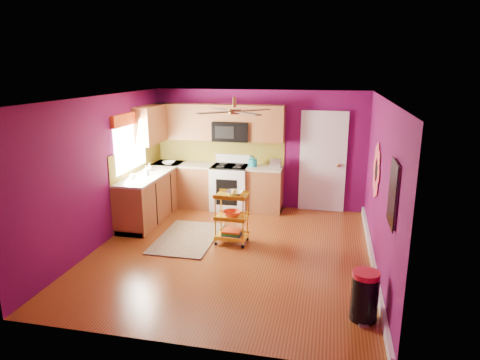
# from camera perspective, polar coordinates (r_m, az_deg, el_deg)

# --- Properties ---
(ground) EXTENTS (5.00, 5.00, 0.00)m
(ground) POSITION_cam_1_polar(r_m,az_deg,el_deg) (7.15, -1.04, -9.52)
(ground) COLOR #652C0F
(ground) RESTS_ON ground
(room_envelope) EXTENTS (4.54, 5.04, 2.52)m
(room_envelope) POSITION_cam_1_polar(r_m,az_deg,el_deg) (6.64, -0.88, 3.41)
(room_envelope) COLOR #5E0A48
(room_envelope) RESTS_ON ground
(lower_cabinets) EXTENTS (2.81, 2.31, 0.94)m
(lower_cabinets) POSITION_cam_1_polar(r_m,az_deg,el_deg) (8.99, -6.77, -1.50)
(lower_cabinets) COLOR brown
(lower_cabinets) RESTS_ON ground
(electric_range) EXTENTS (0.76, 0.66, 1.13)m
(electric_range) POSITION_cam_1_polar(r_m,az_deg,el_deg) (9.09, -1.30, -0.90)
(electric_range) COLOR white
(electric_range) RESTS_ON ground
(upper_cabinetry) EXTENTS (2.80, 2.30, 1.26)m
(upper_cabinetry) POSITION_cam_1_polar(r_m,az_deg,el_deg) (9.01, -5.67, 7.44)
(upper_cabinetry) COLOR brown
(upper_cabinetry) RESTS_ON ground
(left_window) EXTENTS (0.08, 1.35, 1.08)m
(left_window) POSITION_cam_1_polar(r_m,az_deg,el_deg) (8.36, -14.45, 6.03)
(left_window) COLOR white
(left_window) RESTS_ON ground
(panel_door) EXTENTS (0.95, 0.11, 2.15)m
(panel_door) POSITION_cam_1_polar(r_m,az_deg,el_deg) (9.01, 10.97, 2.24)
(panel_door) COLOR white
(panel_door) RESTS_ON ground
(right_wall_art) EXTENTS (0.04, 2.74, 1.04)m
(right_wall_art) POSITION_cam_1_polar(r_m,az_deg,el_deg) (6.23, 18.52, 0.08)
(right_wall_art) COLOR black
(right_wall_art) RESTS_ON ground
(ceiling_fan) EXTENTS (1.01, 1.01, 0.26)m
(ceiling_fan) POSITION_cam_1_polar(r_m,az_deg,el_deg) (6.74, -0.74, 9.24)
(ceiling_fan) COLOR #BF8C3F
(ceiling_fan) RESTS_ON ground
(shag_rug) EXTENTS (1.00, 1.61, 0.02)m
(shag_rug) POSITION_cam_1_polar(r_m,az_deg,el_deg) (7.71, -7.03, -7.68)
(shag_rug) COLOR #321F10
(shag_rug) RESTS_ON ground
(rolling_cart) EXTENTS (0.55, 0.41, 0.97)m
(rolling_cart) POSITION_cam_1_polar(r_m,az_deg,el_deg) (7.30, -1.06, -4.78)
(rolling_cart) COLOR gold
(rolling_cart) RESTS_ON ground
(trash_can) EXTENTS (0.38, 0.39, 0.62)m
(trash_can) POSITION_cam_1_polar(r_m,az_deg,el_deg) (5.48, 16.27, -14.60)
(trash_can) COLOR black
(trash_can) RESTS_ON ground
(teal_kettle) EXTENTS (0.18, 0.18, 0.21)m
(teal_kettle) POSITION_cam_1_polar(r_m,az_deg,el_deg) (8.90, 1.70, 2.34)
(teal_kettle) COLOR teal
(teal_kettle) RESTS_ON lower_cabinets
(toaster) EXTENTS (0.22, 0.15, 0.18)m
(toaster) POSITION_cam_1_polar(r_m,az_deg,el_deg) (8.85, 4.76, 2.26)
(toaster) COLOR beige
(toaster) RESTS_ON lower_cabinets
(soap_bottle_a) EXTENTS (0.08, 0.09, 0.18)m
(soap_bottle_a) POSITION_cam_1_polar(r_m,az_deg,el_deg) (8.35, -12.44, 1.22)
(soap_bottle_a) COLOR #EA3F72
(soap_bottle_a) RESTS_ON lower_cabinets
(soap_bottle_b) EXTENTS (0.12, 0.12, 0.16)m
(soap_bottle_b) POSITION_cam_1_polar(r_m,az_deg,el_deg) (8.71, -12.00, 1.71)
(soap_bottle_b) COLOR white
(soap_bottle_b) RESTS_ON lower_cabinets
(counter_dish) EXTENTS (0.27, 0.27, 0.07)m
(counter_dish) POSITION_cam_1_polar(r_m,az_deg,el_deg) (9.24, -9.47, 2.28)
(counter_dish) COLOR white
(counter_dish) RESTS_ON lower_cabinets
(counter_cup) EXTENTS (0.11, 0.11, 0.09)m
(counter_cup) POSITION_cam_1_polar(r_m,az_deg,el_deg) (8.17, -14.15, 0.45)
(counter_cup) COLOR white
(counter_cup) RESTS_ON lower_cabinets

